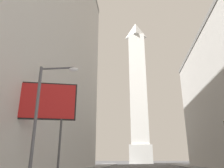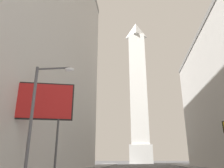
# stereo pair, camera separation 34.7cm
# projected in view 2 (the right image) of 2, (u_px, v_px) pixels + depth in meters

# --- Properties ---
(building_left) EXTENTS (22.52, 47.87, 44.05)m
(building_left) POSITION_uv_depth(u_px,v_px,m) (9.00, 33.00, 37.21)
(building_left) COLOR #B2AFAA
(building_left) RESTS_ON ground_plane
(obelisk) EXTENTS (8.54, 8.54, 61.12)m
(obelisk) POSITION_uv_depth(u_px,v_px,m) (138.00, 90.00, 90.74)
(obelisk) COLOR silver
(obelisk) RESTS_ON ground_plane
(street_lamp) EXTENTS (2.68, 0.36, 7.70)m
(street_lamp) POSITION_uv_depth(u_px,v_px,m) (39.00, 109.00, 13.91)
(street_lamp) COLOR #4C4C51
(street_lamp) RESTS_ON ground_plane
(billboard_sign) EXTENTS (6.95, 2.04, 8.04)m
(billboard_sign) POSITION_uv_depth(u_px,v_px,m) (30.00, 102.00, 18.40)
(billboard_sign) COLOR #3F3F42
(billboard_sign) RESTS_ON ground_plane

